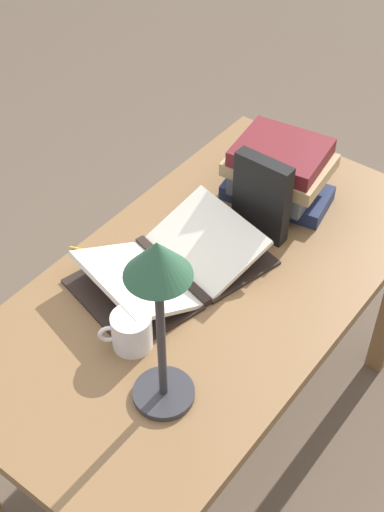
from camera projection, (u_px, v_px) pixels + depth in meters
ground_plane at (204, 439)px, 2.30m from camera, size 12.00×12.00×0.00m
reading_desk at (207, 309)px, 1.85m from camera, size 1.33×0.70×0.74m
open_book at (172, 265)px, 1.78m from camera, size 0.53×0.40×0.09m
book_stack_tall at (279, 173)px, 1.94m from camera, size 0.23×0.31×0.18m
book_standing_upright at (260, 197)px, 1.83m from camera, size 0.04×0.16×0.24m
reading_lamp at (159, 291)px, 1.30m from camera, size 0.13×0.13×0.45m
coffee_mug at (131, 331)px, 1.60m from camera, size 0.11×0.10×0.09m
pencil at (99, 254)px, 1.84m from camera, size 0.06×0.16×0.01m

